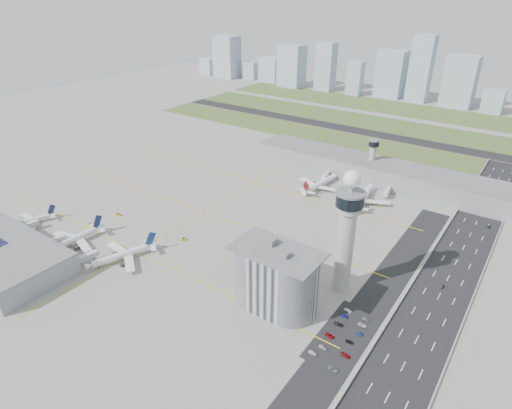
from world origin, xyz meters
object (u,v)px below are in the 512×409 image
Objects in this scene: car_lot_4 at (344,316)px; car_hw_4 at (483,188)px; car_lot_2 at (330,336)px; tug_3 at (184,239)px; airplane_far_a at (320,181)px; tug_0 at (90,225)px; jet_bridge_far_0 at (328,174)px; tug_1 at (118,215)px; tug_2 at (151,241)px; car_lot_0 at (312,353)px; car_hw_2 at (488,227)px; jet_bridge_near_2 at (74,264)px; control_tower at (347,228)px; airplane_near_a at (27,218)px; jet_bridge_near_0 at (16,232)px; car_lot_10 at (362,325)px; jet_bridge_far_1 at (389,189)px; car_lot_8 at (349,342)px; secondary_tower at (372,156)px; car_lot_3 at (339,324)px; tug_5 at (380,204)px; car_lot_6 at (333,369)px; airplane_near_c at (120,252)px; tug_4 at (351,197)px; airplane_near_b at (71,237)px; car_lot_1 at (323,347)px; car_lot_9 at (359,334)px; airplane_far_b at (364,194)px; car_lot_11 at (366,319)px; jet_bridge_near_1 at (43,247)px; car_lot_5 at (348,311)px.

car_hw_4 is at bearing -5.00° from car_lot_4.
tug_3 is at bearing 88.46° from car_lot_2.
airplane_far_a reaches higher than tug_0.
tug_1 is (-84.87, -140.05, -2.04)m from jet_bridge_far_0.
car_lot_0 is at bearing 2.78° from tug_2.
car_hw_2 is 1.15× the size of car_hw_4.
car_lot_4 is (136.06, 50.21, -2.21)m from jet_bridge_near_2.
car_lot_2 is (11.29, -34.30, -34.46)m from control_tower.
airplane_near_a is 13.55m from jet_bridge_near_0.
jet_bridge_far_0 reaches higher than car_lot_10.
jet_bridge_far_0 is 4.05× the size of car_hw_4.
car_lot_8 is (39.82, -156.57, -2.26)m from jet_bridge_far_1.
car_lot_2 is at bearing 115.00° from airplane_near_a.
tug_0 is at bearing 99.82° from car_lot_2.
car_lot_8 is at bearing -70.50° from secondary_tower.
car_hw_2 is (175.48, 179.49, -2.30)m from jet_bridge_near_2.
tug_2 is 1.05× the size of tug_3.
car_lot_2 is 8.89m from car_lot_3.
tug_5 is (79.79, 114.24, 0.14)m from tug_3.
tug_3 is (-77.13, -137.27, -1.98)m from jet_bridge_far_1.
car_lot_4 is at bearing 10.29° from car_lot_2.
car_lot_6 is (90.77, -174.13, -2.26)m from jet_bridge_far_0.
tug_4 is (71.62, 148.80, -4.87)m from airplane_near_c.
airplane_near_b reaches higher than tug_4.
car_lot_0 is at bearing 53.57° from tug_1.
car_lot_1 is 1.06× the size of car_lot_9.
jet_bridge_far_0 is 3.38× the size of car_lot_2.
secondary_tower is at bearing 7.42° from airplane_far_b.
jet_bridge_near_2 reaches higher than car_lot_11.
tug_5 is at bearing 99.74° from control_tower.
airplane_far_b reaches higher than jet_bridge_far_0.
tug_3 is at bearing 91.87° from car_lot_9.
jet_bridge_near_1 is 218.73m from tug_5.
car_hw_4 is (24.57, 197.69, -0.00)m from car_lot_3.
secondary_tower is 8.93× the size of car_lot_1.
jet_bridge_near_1 is 4.05× the size of car_hw_4.
car_lot_1 is at bearing -21.55° from car_lot_0.
tug_4 reaches higher than car_lot_6.
car_lot_1 is at bearing 112.78° from airplane_near_a.
car_lot_5 is (10.79, -14.62, -34.46)m from control_tower.
airplane_near_c is at bearing 104.45° from car_lot_10.
tug_1 is (-29.87, 52.95, -2.04)m from jet_bridge_near_2.
car_lot_4 is at bearing -170.37° from airplane_far_b.
airplane_near_a is 10.25× the size of car_lot_9.
jet_bridge_near_2 is at bearing 100.26° from car_lot_0.
airplane_far_b is 12.71× the size of tug_5.
car_hw_2 is (205.35, 126.54, -0.25)m from tug_1.
car_lot_2 is at bearing 150.22° from car_lot_10.
tug_0 is at bearing -86.48° from airplane_near_c.
car_lot_1 is 1.03× the size of car_hw_4.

